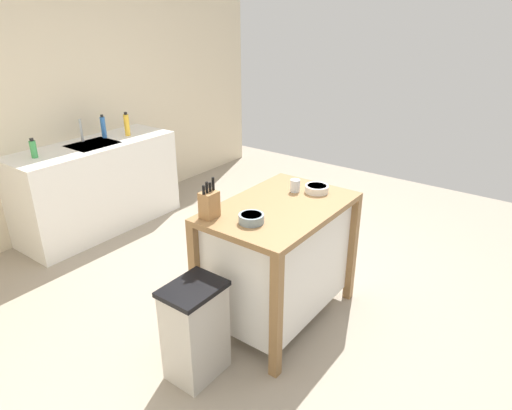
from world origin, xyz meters
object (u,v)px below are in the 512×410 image
Objects in this scene: bowl_ceramic_small at (251,218)px; bottle_dish_soap at (127,125)px; bowl_ceramic_wide at (317,189)px; sink_faucet at (81,131)px; trash_bin at (195,331)px; bottle_spray_cleaner at (103,127)px; drinking_cup at (295,186)px; bottle_hand_soap at (33,149)px; kitchen_island at (279,256)px; knife_block at (209,204)px.

bottle_dish_soap reaches higher than bowl_ceramic_small.
bowl_ceramic_wide is 0.76× the size of sink_faucet.
sink_faucet is 0.45m from bottle_dish_soap.
bottle_spray_cleaner reaches higher than trash_bin.
drinking_cup is 0.38× the size of bottle_spray_cleaner.
bottle_hand_soap reaches higher than trash_bin.
bottle_hand_soap is (-0.97, 0.05, -0.03)m from bottle_dish_soap.
bowl_ceramic_wide reaches higher than kitchen_island.
knife_block is at bearing 156.60° from bowl_ceramic_wide.
bottle_spray_cleaner is (0.22, -0.05, -0.00)m from sink_faucet.
bottle_dish_soap is at bearing 64.14° from knife_block.
bottle_hand_soap reaches higher than bowl_ceramic_wide.
knife_block reaches higher than bowl_ceramic_small.
bowl_ceramic_small is 0.90× the size of bottle_hand_soap.
bowl_ceramic_small reaches higher than kitchen_island.
bowl_ceramic_wide is 0.72× the size of bottle_spray_cleaner.
trash_bin is 2.62× the size of bottle_dish_soap.
sink_faucet is at bearing 165.90° from bottle_spray_cleaner.
bottle_dish_soap reaches higher than trash_bin.
bottle_spray_cleaner reaches higher than bowl_ceramic_wide.
bottle_spray_cleaner is at bearing 69.97° from knife_block.
knife_block is at bearing -115.86° from bottle_dish_soap.
sink_faucet is 0.57m from bottle_hand_soap.
knife_block is 1.51× the size of bowl_ceramic_wide.
drinking_cup reaches higher than kitchen_island.
sink_faucet is (0.14, 2.43, 0.50)m from kitchen_island.
bottle_dish_soap reaches higher than sink_faucet.
knife_block reaches higher than kitchen_island.
knife_block reaches higher than sink_faucet.
bowl_ceramic_small is 0.67× the size of bottle_spray_cleaner.
bowl_ceramic_small is 0.75m from trash_bin.
bottle_dish_soap is at bearing 76.22° from kitchen_island.
bottle_spray_cleaner reaches higher than sink_faucet.
bowl_ceramic_small is at bearing -105.95° from bottle_spray_cleaner.
bowl_ceramic_wide is at bearing -85.17° from sink_faucet.
bowl_ceramic_wide is at bearing -72.10° from bottle_hand_soap.
bowl_ceramic_small reaches higher than trash_bin.
bowl_ceramic_small is 2.42m from bottle_dish_soap.
drinking_cup is 0.41× the size of sink_faucet.
knife_block is 2.22m from bottle_dish_soap.
drinking_cup is at bearing -73.00° from bottle_hand_soap.
bottle_dish_soap is (0.88, 2.26, 0.09)m from bowl_ceramic_small.
bowl_ceramic_wide is at bearing -90.10° from bottle_spray_cleaner.
bottle_spray_cleaner is (0.36, 2.37, 0.50)m from kitchen_island.
bottle_dish_soap reaches higher than bottle_hand_soap.
drinking_cup is (0.59, 0.06, 0.02)m from bowl_ceramic_small.
bowl_ceramic_small is at bearing -100.79° from sink_faucet.
bowl_ceramic_wide is 2.51m from bottle_hand_soap.
drinking_cup is (-0.08, 0.13, 0.02)m from bowl_ceramic_wide.
kitchen_island is at bearing 167.24° from bowl_ceramic_wide.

